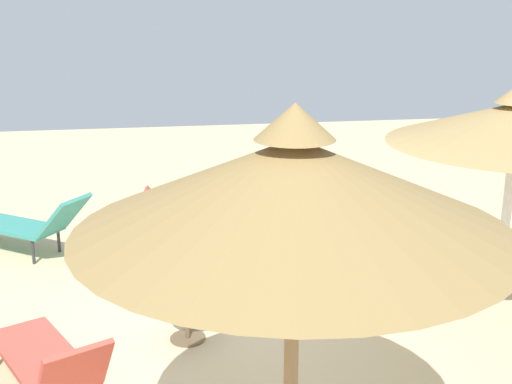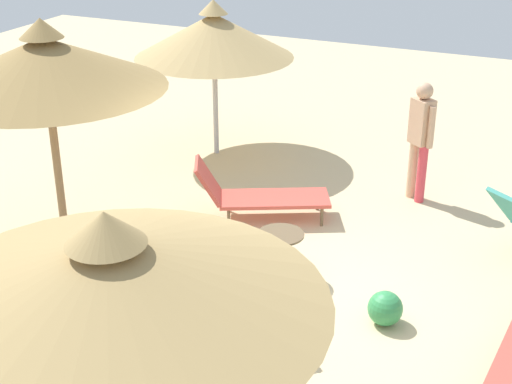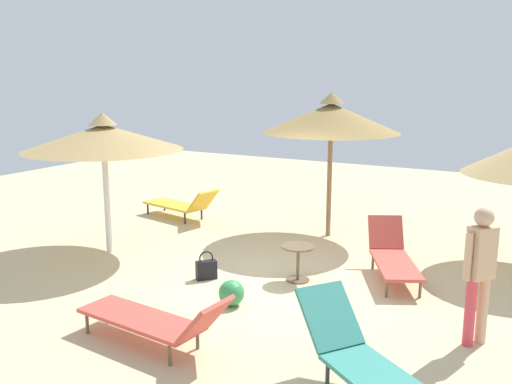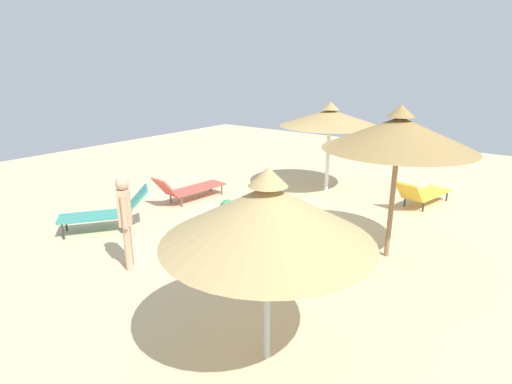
% 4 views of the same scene
% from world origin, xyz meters
% --- Properties ---
extents(ground, '(24.00, 24.00, 0.10)m').
position_xyz_m(ground, '(0.00, 0.00, -0.05)').
color(ground, beige).
extents(parasol_umbrella_back, '(2.72, 2.72, 2.91)m').
position_xyz_m(parasol_umbrella_back, '(0.03, -2.71, 2.40)').
color(parasol_umbrella_back, olive).
rests_on(parasol_umbrella_back, ground).
extents(parasol_umbrella_near_left, '(2.50, 2.50, 2.50)m').
position_xyz_m(parasol_umbrella_near_left, '(-3.74, -2.54, 1.95)').
color(parasol_umbrella_near_left, '#B2B2B7').
rests_on(parasol_umbrella_near_left, ground).
extents(parasol_umbrella_far_right, '(2.84, 2.84, 2.58)m').
position_xyz_m(parasol_umbrella_far_right, '(3.19, 0.28, 2.14)').
color(parasol_umbrella_far_right, white).
rests_on(parasol_umbrella_far_right, ground).
extents(lounge_chair_center, '(2.15, 0.78, 0.81)m').
position_xyz_m(lounge_chair_center, '(0.06, 2.81, 0.36)').
color(lounge_chair_center, '#CC4C3F').
rests_on(lounge_chair_center, ground).
extents(lounge_chair_front, '(1.91, 1.61, 0.95)m').
position_xyz_m(lounge_chair_front, '(-2.50, 2.73, 0.46)').
color(lounge_chair_front, teal).
rests_on(lounge_chair_front, ground).
extents(lounge_chair_far_left, '(1.32, 1.86, 0.85)m').
position_xyz_m(lounge_chair_far_left, '(-1.78, -0.95, 0.37)').
color(lounge_chair_far_left, '#CC4C3F').
rests_on(lounge_chair_far_left, ground).
extents(lounge_chair_near_right, '(2.05, 1.00, 0.78)m').
position_xyz_m(lounge_chair_near_right, '(3.46, -2.37, 0.35)').
color(lounge_chair_near_right, gold).
rests_on(lounge_chair_near_right, ground).
extents(person_standing_edge, '(0.36, 0.40, 1.72)m').
position_xyz_m(person_standing_edge, '(-3.30, 0.87, 0.99)').
color(person_standing_edge, '#D83F4C').
rests_on(person_standing_edge, ground).
extents(handbag, '(0.33, 0.34, 0.47)m').
position_xyz_m(handbag, '(0.82, 0.59, 0.17)').
color(handbag, black).
rests_on(handbag, ground).
extents(side_table_round, '(0.54, 0.54, 0.58)m').
position_xyz_m(side_table_round, '(-0.50, -0.06, 0.39)').
color(side_table_round, brown).
rests_on(side_table_round, ground).
extents(beach_ball, '(0.37, 0.37, 0.37)m').
position_xyz_m(beach_ball, '(-0.09, 1.30, 0.19)').
color(beach_ball, '#338C4C').
rests_on(beach_ball, ground).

